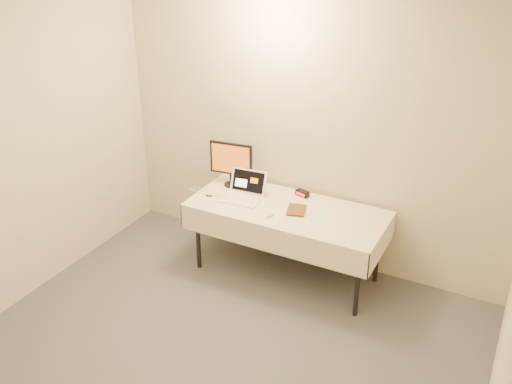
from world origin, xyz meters
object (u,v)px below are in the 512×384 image
at_px(laptop, 244,192).
at_px(table, 287,214).
at_px(book, 288,200).
at_px(monitor, 231,161).

bearing_deg(laptop, table, -5.56).
bearing_deg(book, laptop, 159.26).
xyz_separation_m(table, book, (0.02, -0.04, 0.17)).
distance_m(table, book, 0.18).
bearing_deg(laptop, monitor, 138.88).
relative_size(monitor, book, 2.05).
xyz_separation_m(laptop, book, (0.48, -0.05, 0.05)).
distance_m(laptop, monitor, 0.37).
height_order(laptop, book, laptop).
xyz_separation_m(laptop, monitor, (-0.25, 0.18, 0.21)).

